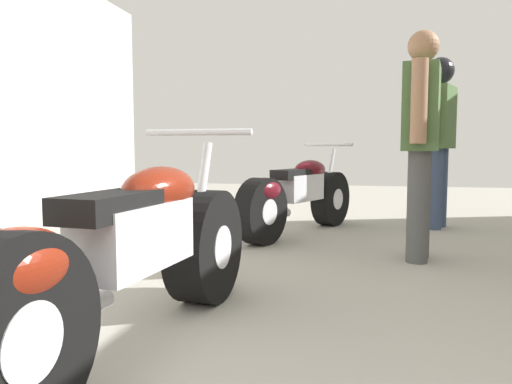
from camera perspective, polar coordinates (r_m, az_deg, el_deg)
The scene contains 5 objects.
ground_plane at distance 3.56m, azimuth 8.92°, elevation -8.82°, with size 16.04×16.04×0.00m, color #A8A399.
motorcycle_maroon_cruiser at distance 2.11m, azimuth -14.28°, elevation -7.57°, with size 0.61×2.05×0.95m.
motorcycle_black_naked at distance 4.89m, azimuth 4.78°, elevation -0.46°, with size 0.98×1.84×0.90m.
mechanic_in_blue at distance 3.95m, azimuth 18.42°, elevation 6.56°, with size 0.32×0.69×1.72m.
mechanic_with_helmet at distance 5.61m, azimuth 20.27°, elevation 7.03°, with size 0.41×0.69×1.79m.
Camera 1 is at (0.16, -0.11, 0.85)m, focal length 34.84 mm.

